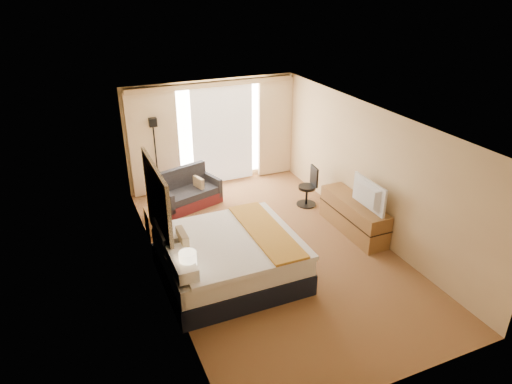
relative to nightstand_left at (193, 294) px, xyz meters
name	(u,v)px	position (x,y,z in m)	size (l,w,h in m)	color
floor	(272,250)	(1.87, 1.05, -0.28)	(4.20, 7.00, 0.02)	maroon
ceiling	(275,119)	(1.87, 1.05, 2.33)	(4.20, 7.00, 0.02)	white
wall_back	(212,133)	(1.87, 4.55, 1.02)	(4.20, 0.02, 2.60)	#D3B480
wall_front	(401,305)	(1.87, -2.45, 1.02)	(4.20, 0.02, 2.60)	#D3B480
wall_left	(158,210)	(-0.23, 1.05, 1.02)	(0.02, 7.00, 2.60)	#D3B480
wall_right	(369,171)	(3.97, 1.05, 1.02)	(0.02, 7.00, 2.60)	#D3B480
headboard	(158,206)	(-0.19, 1.25, 1.01)	(0.06, 1.85, 1.50)	black
nightstand_left	(193,294)	(0.00, 0.00, 0.00)	(0.45, 0.52, 0.55)	brown
nightstand_right	(158,222)	(0.00, 2.50, 0.00)	(0.45, 0.52, 0.55)	brown
media_dresser	(353,216)	(3.70, 1.05, 0.07)	(0.50, 1.80, 0.70)	brown
window	(222,131)	(2.12, 4.52, 1.04)	(2.30, 0.02, 2.30)	silver
curtains	(213,130)	(1.87, 4.44, 1.13)	(4.12, 0.19, 2.56)	beige
bed	(229,258)	(0.81, 0.54, 0.13)	(2.28, 2.08, 1.11)	black
loveseat	(188,194)	(0.92, 3.54, 0.01)	(1.53, 1.12, 0.86)	maroon
floor_lamp	(155,141)	(0.42, 4.35, 1.07)	(0.24, 0.24, 1.91)	black
desk_chair	(309,188)	(3.45, 2.46, 0.14)	(0.45, 0.45, 0.93)	black
lamp_left	(188,259)	(-0.05, -0.07, 0.71)	(0.26, 0.26, 0.56)	black
lamp_right	(153,188)	(-0.02, 2.51, 0.76)	(0.30, 0.30, 0.63)	black
tissue_box	(198,272)	(0.13, 0.10, 0.33)	(0.11, 0.11, 0.10)	#98BDEB
telephone	(162,204)	(0.14, 2.68, 0.31)	(0.18, 0.14, 0.07)	black
television	(365,195)	(3.65, 0.70, 0.71)	(1.00, 0.13, 0.57)	black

